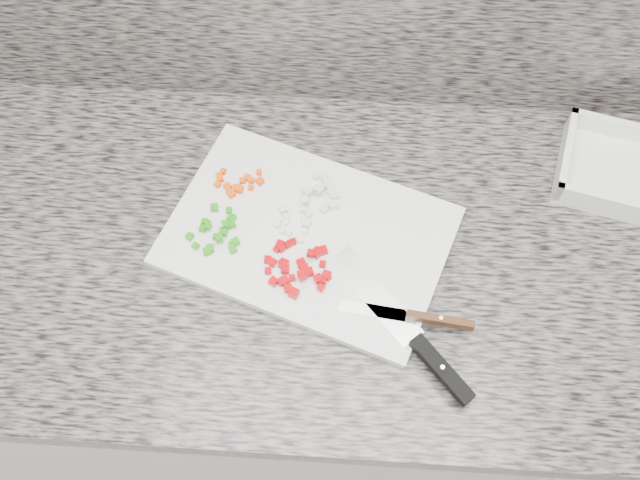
{
  "coord_description": "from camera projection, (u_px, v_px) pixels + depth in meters",
  "views": [
    {
      "loc": [
        -0.01,
        0.93,
        1.88
      ],
      "look_at": [
        -0.05,
        1.43,
        0.93
      ],
      "focal_mm": 40.0,
      "sensor_mm": 36.0,
      "label": 1
    }
  ],
  "objects": [
    {
      "name": "cabinet",
      "position": [
        342.0,
        348.0,
        1.52
      ],
      "size": [
        3.92,
        0.62,
        0.86
      ],
      "primitive_type": "cube",
      "color": "beige",
      "rests_on": "ground"
    },
    {
      "name": "countertop",
      "position": [
        350.0,
        253.0,
        1.12
      ],
      "size": [
        3.96,
        0.64,
        0.04
      ],
      "primitive_type": "cube",
      "color": "#615B55",
      "rests_on": "cabinet"
    },
    {
      "name": "cutting_board",
      "position": [
        308.0,
        236.0,
        1.11
      ],
      "size": [
        0.49,
        0.41,
        0.01
      ],
      "primitive_type": "cube",
      "rotation": [
        0.0,
        0.0,
        -0.34
      ],
      "color": "silver",
      "rests_on": "countertop"
    },
    {
      "name": "carrot_pile",
      "position": [
        236.0,
        184.0,
        1.14
      ],
      "size": [
        0.08,
        0.06,
        0.01
      ],
      "color": "#F24C05",
      "rests_on": "cutting_board"
    },
    {
      "name": "onion_pile",
      "position": [
        318.0,
        199.0,
        1.12
      ],
      "size": [
        0.09,
        0.1,
        0.02
      ],
      "color": "beige",
      "rests_on": "cutting_board"
    },
    {
      "name": "green_pepper_pile",
      "position": [
        218.0,
        232.0,
        1.1
      ],
      "size": [
        0.09,
        0.09,
        0.02
      ],
      "color": "#1E900D",
      "rests_on": "cutting_board"
    },
    {
      "name": "red_pepper_pile",
      "position": [
        298.0,
        269.0,
        1.07
      ],
      "size": [
        0.1,
        0.1,
        0.02
      ],
      "color": "#B40206",
      "rests_on": "cutting_board"
    },
    {
      "name": "garlic_pile",
      "position": [
        290.0,
        231.0,
        1.1
      ],
      "size": [
        0.06,
        0.05,
        0.01
      ],
      "color": "beige",
      "rests_on": "cutting_board"
    },
    {
      "name": "chef_knife",
      "position": [
        418.0,
        343.0,
        1.01
      ],
      "size": [
        0.21,
        0.24,
        0.02
      ],
      "rotation": [
        0.0,
        0.0,
        -0.85
      ],
      "color": "white",
      "rests_on": "cutting_board"
    },
    {
      "name": "paring_knife",
      "position": [
        423.0,
        318.0,
        1.03
      ],
      "size": [
        0.2,
        0.04,
        0.02
      ],
      "rotation": [
        0.0,
        0.0,
        -0.12
      ],
      "color": "white",
      "rests_on": "cutting_board"
    },
    {
      "name": "tray",
      "position": [
        630.0,
        174.0,
        1.15
      ],
      "size": [
        0.26,
        0.21,
        0.05
      ],
      "rotation": [
        0.0,
        0.0,
        -0.24
      ],
      "color": "silver",
      "rests_on": "countertop"
    }
  ]
}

